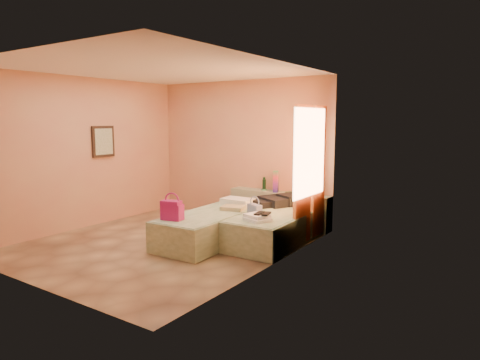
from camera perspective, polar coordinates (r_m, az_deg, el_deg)
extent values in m
plane|color=tan|center=(7.23, -9.93, -8.27)|extent=(4.50, 4.50, 0.00)
cube|color=tan|center=(8.73, 0.15, 3.98)|extent=(4.00, 0.02, 2.80)
cube|color=tan|center=(8.49, -19.97, 3.39)|extent=(0.02, 4.50, 2.80)
cube|color=tan|center=(5.77, 4.22, 1.89)|extent=(0.02, 4.50, 2.80)
cube|color=white|center=(6.99, -10.50, 14.34)|extent=(4.00, 4.50, 0.02)
cube|color=beige|center=(6.88, 9.27, 3.63)|extent=(0.02, 1.10, 1.40)
cube|color=orange|center=(6.79, 8.37, 0.63)|extent=(0.05, 0.55, 2.20)
cube|color=orange|center=(7.34, 10.40, 1.13)|extent=(0.05, 0.45, 2.20)
cube|color=black|center=(8.69, -17.78, 4.91)|extent=(0.04, 0.50, 0.60)
cube|color=gold|center=(7.94, 9.38, 3.84)|extent=(0.25, 0.04, 0.30)
cube|color=gray|center=(8.24, 5.21, -3.84)|extent=(2.05, 0.30, 0.65)
cube|color=beige|center=(7.11, -3.95, -6.36)|extent=(0.96, 2.03, 0.50)
cube|color=beige|center=(7.12, 4.83, -6.36)|extent=(0.96, 2.03, 0.50)
cylinder|color=#13351E|center=(8.33, 3.24, -0.55)|extent=(0.08, 0.08, 0.25)
cube|color=#B51671|center=(8.12, 4.79, -0.21)|extent=(0.12, 0.12, 0.41)
cylinder|color=#539875|center=(8.33, 3.21, -1.32)|extent=(0.14, 0.14, 0.03)
cube|color=#254529|center=(8.03, 6.84, -1.71)|extent=(0.22, 0.18, 0.03)
cube|color=silver|center=(7.87, 10.12, -1.17)|extent=(0.19, 0.19, 0.25)
cube|color=#B51671|center=(6.61, -9.03, -3.99)|extent=(0.35, 0.25, 0.30)
cube|color=tan|center=(7.27, -0.91, -3.75)|extent=(0.44, 0.38, 0.06)
cube|color=black|center=(7.65, 5.05, -2.72)|extent=(0.81, 0.81, 0.19)
cube|color=#39468A|center=(6.88, 1.96, -3.97)|extent=(0.29, 0.21, 0.17)
cube|color=white|center=(6.47, 2.33, -5.06)|extent=(0.43, 0.40, 0.10)
cube|color=black|center=(6.47, 3.02, -4.50)|extent=(0.22, 0.27, 0.03)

